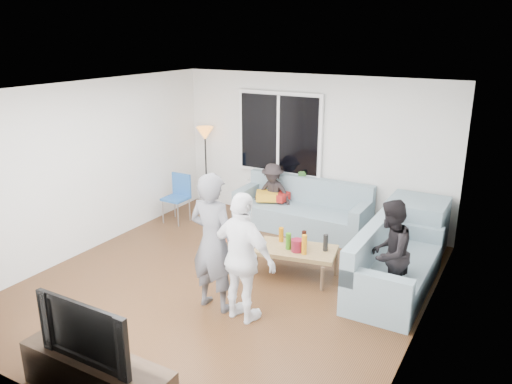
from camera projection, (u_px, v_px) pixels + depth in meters
The scene contains 32 objects.
floor at pixel (228, 284), 6.88m from camera, with size 5.00×5.50×0.04m, color #56351C.
ceiling at pixel (224, 88), 6.07m from camera, with size 5.00×5.50×0.04m, color white.
wall_back at pixel (312, 150), 8.77m from camera, with size 5.00×0.04×2.60m, color silver.
wall_front at pixel (47, 280), 4.18m from camera, with size 5.00×0.04×2.60m, color silver.
wall_left at pixel (87, 167), 7.66m from camera, with size 0.04×5.50×2.60m, color silver.
wall_right at pixel (428, 228), 5.30m from camera, with size 0.04×5.50×2.60m, color silver.
window_frame at pixel (279, 133), 8.91m from camera, with size 1.62×0.06×1.47m, color white.
window_glass at pixel (278, 134), 8.88m from camera, with size 1.50×0.02×1.35m, color black.
window_mullion at pixel (278, 134), 8.87m from camera, with size 0.05×0.03×1.35m, color white.
radiator at pixel (278, 200), 9.26m from camera, with size 1.30×0.12×0.62m, color silver.
potted_plant at pixel (301, 179), 8.86m from camera, with size 0.19×0.15×0.34m, color #356327.
vase at pixel (259, 177), 9.29m from camera, with size 0.16×0.16×0.17m, color white.
sofa_back_section at pixel (302, 206), 8.60m from camera, with size 2.30×0.85×0.85m, color gray, non-canonical shape.
sofa_right_section at pixel (396, 260), 6.57m from camera, with size 0.85×2.00×0.85m, color gray, non-canonical shape.
sofa_corner at pixel (416, 226), 7.70m from camera, with size 0.85×0.85×0.85m, color gray.
cushion_yellow at pixel (267, 196), 8.87m from camera, with size 0.38×0.32×0.14m, color gold.
cushion_red at pixel (278, 196), 8.85m from camera, with size 0.36×0.30×0.13m, color maroon.
coffee_table at pixel (296, 261), 7.04m from camera, with size 1.10×0.60×0.40m, color #AB8752.
pitcher at pixel (297, 245), 6.87m from camera, with size 0.17×0.17×0.17m, color maroon.
side_chair at pixel (176, 199), 8.95m from camera, with size 0.40×0.40×0.86m, color #2558A2, non-canonical shape.
floor_lamp at pixel (206, 168), 9.63m from camera, with size 0.32×0.32×1.56m, color orange, non-canonical shape.
player_left at pixel (213, 242), 6.01m from camera, with size 0.63×0.42×1.74m, color #4B4B50.
player_right at pixel (243, 258), 5.78m from camera, with size 0.92×0.38×1.58m, color white.
spectator_right at pixel (389, 253), 6.15m from camera, with size 0.66×0.52×1.37m, color black.
spectator_back at pixel (272, 194), 8.86m from camera, with size 0.71×0.41×1.09m, color black.
tv_console at pixel (97, 377), 4.66m from camera, with size 1.60×0.40×0.44m, color #37271B.
television at pixel (92, 328), 4.50m from camera, with size 1.06×0.14×0.61m, color black.
bottle_a at pixel (281, 235), 7.18m from camera, with size 0.07×0.07×0.21m, color #C26F0B.
bottle_b at pixel (288, 241), 6.93m from camera, with size 0.08×0.08×0.23m, color #3B8E19.
bottle_c at pixel (304, 239), 7.01m from camera, with size 0.07×0.07×0.23m, color black.
bottle_e at pixel (326, 243), 6.88m from camera, with size 0.07×0.07×0.24m, color black.
bottle_d at pixel (304, 245), 6.76m from camera, with size 0.07×0.07×0.28m, color orange.
Camera 1 is at (3.36, -5.18, 3.27)m, focal length 35.28 mm.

